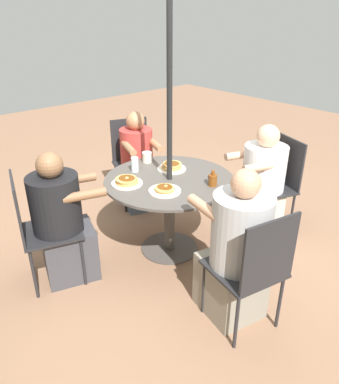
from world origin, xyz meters
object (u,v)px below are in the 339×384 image
(diner_west, at_px, (236,254))
(pancake_plate_a, at_px, (172,167))
(patio_chair_north, at_px, (276,179))
(patio_chair_east, at_px, (133,156))
(pancake_plate_c, at_px, (127,181))
(diner_north, at_px, (259,187))
(coffee_cup, at_px, (147,157))
(diner_east, at_px, (138,166))
(diner_south, at_px, (62,224))
(patio_table, at_px, (170,194))
(patio_chair_south, at_px, (37,225))
(syrup_bottle, at_px, (213,180))
(patio_chair_west, at_px, (254,266))
(pancake_plate_b, at_px, (165,190))
(drinking_glass_a, at_px, (135,164))

(diner_west, height_order, pancake_plate_a, diner_west)
(patio_chair_north, bearing_deg, pancake_plate_a, 79.52)
(patio_chair_east, height_order, pancake_plate_c, patio_chair_east)
(diner_north, relative_size, patio_chair_east, 1.17)
(patio_chair_east, distance_m, pancake_plate_a, 0.94)
(diner_north, relative_size, coffee_cup, 11.17)
(diner_east, bearing_deg, diner_south, 46.20)
(patio_table, distance_m, patio_chair_south, 1.10)
(patio_table, distance_m, diner_south, 0.92)
(patio_chair_east, xyz_separation_m, diner_south, (-0.76, 1.25, -0.04))
(diner_south, height_order, pancake_plate_a, diner_south)
(diner_east, height_order, patio_chair_south, diner_east)
(diner_south, xyz_separation_m, coffee_cup, (0.16, -0.98, 0.27))
(diner_east, xyz_separation_m, pancake_plate_a, (-0.72, 0.16, 0.25))
(diner_south, distance_m, syrup_bottle, 1.24)
(patio_chair_west, bearing_deg, diner_west, 90.00)
(pancake_plate_b, bearing_deg, diner_east, -25.96)
(diner_east, relative_size, syrup_bottle, 7.98)
(patio_chair_west, bearing_deg, patio_chair_east, 86.21)
(diner_south, distance_m, pancake_plate_b, 0.85)
(patio_chair_south, relative_size, syrup_bottle, 6.95)
(patio_table, xyz_separation_m, syrup_bottle, (-0.33, -0.17, 0.20))
(pancake_plate_b, xyz_separation_m, coffee_cup, (0.59, -0.29, 0.03))
(pancake_plate_b, relative_size, syrup_bottle, 1.93)
(diner_east, bearing_deg, syrup_bottle, 103.22)
(coffee_cup, bearing_deg, patio_table, 167.19)
(patio_chair_east, bearing_deg, diner_west, 93.45)
(patio_chair_east, relative_size, patio_chair_south, 1.00)
(drinking_glass_a, bearing_deg, patio_chair_north, -121.60)
(diner_north, xyz_separation_m, diner_south, (0.59, 1.74, 0.01))
(diner_north, height_order, pancake_plate_c, diner_north)
(pancake_plate_a, xyz_separation_m, syrup_bottle, (-0.47, -0.02, 0.03))
(patio_chair_north, bearing_deg, patio_chair_west, 139.20)
(patio_chair_west, xyz_separation_m, diner_west, (0.18, -0.04, -0.01))
(patio_table, height_order, pancake_plate_c, pancake_plate_c)
(patio_table, height_order, diner_north, diner_north)
(pancake_plate_b, distance_m, syrup_bottle, 0.41)
(diner_west, distance_m, drinking_glass_a, 1.25)
(syrup_bottle, height_order, drinking_glass_a, syrup_bottle)
(patio_chair_west, relative_size, pancake_plate_a, 3.60)
(diner_south, bearing_deg, patio_chair_south, -90.00)
(patio_chair_north, height_order, diner_west, diner_west)
(diner_south, bearing_deg, drinking_glass_a, 111.15)
(diner_east, bearing_deg, pancake_plate_c, 67.76)
(patio_chair_south, distance_m, pancake_plate_c, 0.77)
(diner_west, xyz_separation_m, drinking_glass_a, (1.23, -0.07, 0.26))
(syrup_bottle, bearing_deg, patio_chair_north, -93.63)
(patio_chair_south, relative_size, drinking_glass_a, 7.12)
(syrup_bottle, bearing_deg, patio_chair_west, 151.54)
(pancake_plate_a, bearing_deg, syrup_bottle, -177.22)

